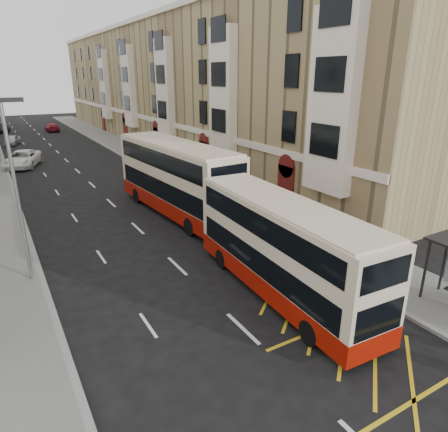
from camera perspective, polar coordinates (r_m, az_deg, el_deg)
ground at (r=13.20m, az=13.10°, el=-24.10°), size 200.00×200.00×0.00m
pavement_right at (r=40.56m, az=-7.91°, el=6.68°), size 4.00×120.00×0.15m
kerb_right at (r=39.86m, az=-10.58°, el=6.31°), size 0.25×120.00×0.15m
kerb_left at (r=37.69m, az=-27.94°, el=3.56°), size 0.25×120.00×0.15m
road_markings at (r=52.85m, az=-22.53°, el=8.31°), size 10.00×110.00×0.01m
terrace_right at (r=56.42m, az=-7.91°, el=17.91°), size 10.75×79.00×15.25m
guard_railing at (r=19.89m, az=15.26°, el=-5.36°), size 0.06×6.56×1.01m
street_lamp_near at (r=19.12m, az=-27.55°, el=4.11°), size 0.93×0.18×8.00m
double_decker_front at (r=16.91m, az=8.24°, el=-4.62°), size 2.93×10.62×4.19m
double_decker_rear at (r=26.80m, az=-6.81°, el=5.34°), size 3.69×12.35×4.86m
pedestrian_far at (r=18.76m, az=19.77°, el=-7.11°), size 1.02×0.74×1.60m
white_van at (r=46.25m, az=-26.83°, el=7.30°), size 4.56×6.47×1.64m
car_silver at (r=61.71m, az=-28.04°, el=9.54°), size 2.49×3.99×1.27m
car_dark at (r=76.28m, az=-29.38°, el=10.95°), size 2.86×4.95×1.54m
car_red at (r=73.98m, az=-23.36°, el=11.56°), size 1.89×4.58×1.33m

